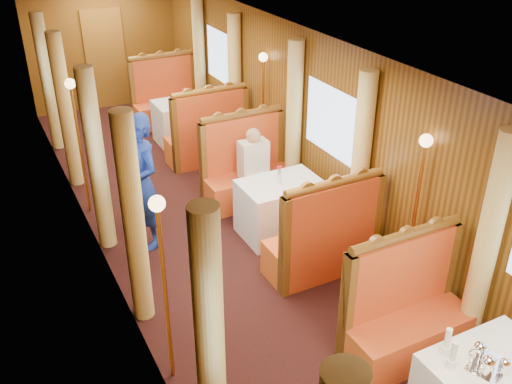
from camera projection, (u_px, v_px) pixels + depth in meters
floor at (230, 246)px, 7.39m from camera, size 3.00×12.00×0.01m
ceiling at (224, 55)px, 6.20m from camera, size 3.00×12.00×0.01m
wall_far at (104, 46)px, 11.49m from camera, size 3.00×0.01×2.50m
wall_left at (102, 185)px, 6.19m from camera, size 0.01×12.00×2.50m
wall_right at (332, 136)px, 7.39m from camera, size 0.01×12.00×2.50m
doorway_far at (106, 59)px, 11.59m from camera, size 0.80×0.04×2.00m
banquette_near_aft at (405, 317)px, 5.54m from camera, size 1.30×0.55×1.34m
table_mid at (281, 208)px, 7.51m from camera, size 1.05×0.72×0.75m
banquette_mid_fwd at (323, 243)px, 6.69m from camera, size 1.30×0.55×1.34m
banquette_mid_aft at (247, 174)px, 8.28m from camera, size 1.30×0.55×1.34m
table_far at (186, 121)px, 10.25m from camera, size 1.05×0.72×0.75m
banquette_far_fwd at (207, 139)px, 9.43m from camera, size 1.30×0.55×1.34m
banquette_far_aft at (167, 102)px, 11.02m from camera, size 1.30×0.55×1.34m
tea_tray at (488, 366)px, 4.53m from camera, size 0.41×0.36×0.01m
teapot_left at (487, 368)px, 4.43m from camera, size 0.18×0.14×0.14m
teapot_right at (504, 368)px, 4.45m from camera, size 0.17×0.15×0.11m
teapot_back at (479, 353)px, 4.57m from camera, size 0.20×0.17×0.14m
cup_inboard at (453, 358)px, 4.48m from camera, size 0.08×0.08×0.26m
cup_outboard at (447, 344)px, 4.61m from camera, size 0.08×0.08×0.26m
rose_vase_mid at (279, 171)px, 7.22m from camera, size 0.06×0.06×0.36m
rose_vase_far at (183, 92)px, 9.97m from camera, size 0.06×0.06×0.36m
curtain_left_near_b at (210, 346)px, 4.14m from camera, size 0.22×0.22×2.35m
curtain_right_near_b at (486, 249)px, 5.25m from camera, size 0.22×0.22×2.35m
window_left_mid at (101, 169)px, 6.10m from camera, size 0.01×1.20×0.90m
curtain_left_mid_a at (134, 222)px, 5.66m from camera, size 0.22×0.22×2.35m
curtain_left_mid_b at (97, 162)px, 6.89m from camera, size 0.22×0.22×2.35m
window_right_mid at (332, 122)px, 7.29m from camera, size 0.01×1.20×0.90m
curtain_right_mid_a at (360, 167)px, 6.77m from camera, size 0.22×0.22×2.35m
curtain_right_mid_b at (294, 124)px, 7.99m from camera, size 0.22×0.22×2.35m
window_left_far at (46, 80)px, 8.84m from camera, size 0.01×1.20×0.90m
curtain_left_far_a at (66, 112)px, 8.40m from camera, size 0.22×0.22×2.35m
curtain_left_far_b at (48, 83)px, 9.63m from camera, size 0.22×0.22×2.35m
window_right_far at (221, 57)px, 10.03m from camera, size 0.01×1.20×0.90m
curtain_right_far_a at (235, 85)px, 9.51m from camera, size 0.22×0.22×2.35m
curtain_right_far_b at (200, 62)px, 10.73m from camera, size 0.22×0.22×2.35m
sconce_left_fore at (162, 255)px, 4.80m from camera, size 0.14×0.14×1.95m
sconce_right_fore at (419, 185)px, 5.92m from camera, size 0.14×0.14×1.95m
sconce_left_aft at (76, 120)px, 7.54m from camera, size 0.14×0.14×1.95m
sconce_right_aft at (263, 89)px, 8.66m from camera, size 0.14×0.14×1.95m
steward at (141, 183)px, 7.03m from camera, size 0.58×0.74×1.77m
passenger at (254, 161)px, 7.93m from camera, size 0.40×0.44×0.76m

